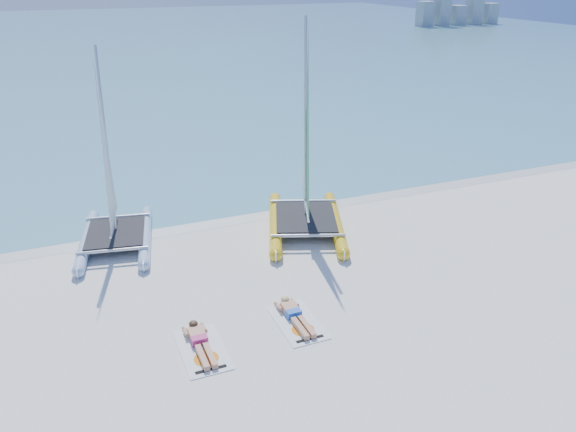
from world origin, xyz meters
The scene contains 10 objects.
ground centered at (0.00, 0.00, 0.00)m, with size 140.00×140.00×0.00m, color silver.
sea centered at (0.00, 63.00, 0.01)m, with size 140.00×115.00×0.01m, color #6AA0B0.
wet_sand_strip centered at (0.00, 5.50, 0.00)m, with size 140.00×1.40×0.01m, color beige.
distant_skyline centered at (53.71, 62.00, 1.94)m, with size 14.00×2.00×5.00m.
catamaran_blue centered at (-3.42, 5.01, 1.84)m, with size 2.95×4.83×6.16m.
catamaran_yellow centered at (2.75, 4.11, 2.18)m, with size 4.06×5.59×6.91m.
towel_a centered at (-2.30, -1.48, 0.01)m, with size 1.00×1.85×0.02m, color white.
sunbather_a centered at (-2.30, -1.29, 0.12)m, with size 0.37×1.73×0.26m.
towel_b centered at (0.15, -1.30, 0.01)m, with size 1.00×1.85×0.02m, color white.
sunbather_b centered at (0.15, -1.11, 0.12)m, with size 0.37×1.73×0.26m.
Camera 1 is at (-4.48, -11.93, 8.03)m, focal length 35.00 mm.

